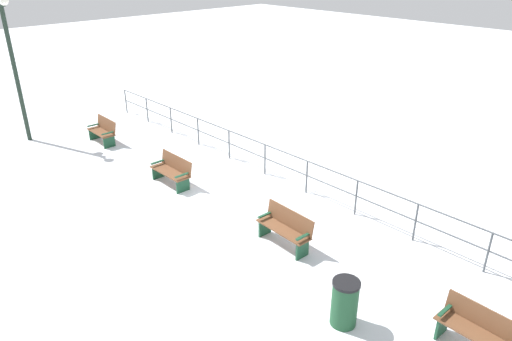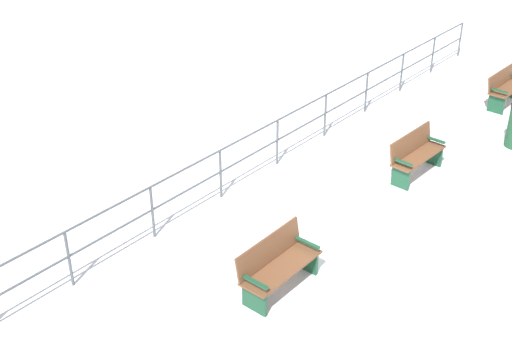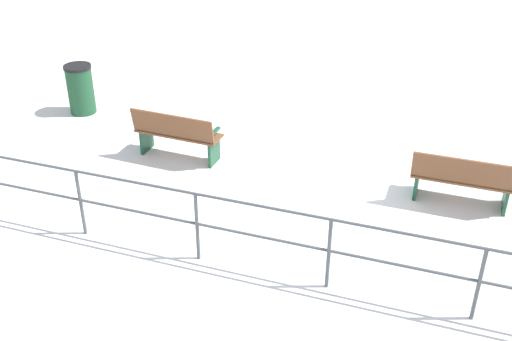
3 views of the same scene
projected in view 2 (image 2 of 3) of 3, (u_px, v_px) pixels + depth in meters
ground_plane at (355, 224)px, 12.34m from camera, size 80.00×80.00×0.00m
bench_second at (277, 264)px, 10.53m from camera, size 0.58×1.52×0.89m
bench_third at (416, 154)px, 13.72m from camera, size 0.56×1.54×0.91m
bench_fourth at (505, 88)px, 16.87m from camera, size 0.55×1.41×0.88m
waterfront_railing at (250, 149)px, 13.41m from camera, size 0.05×19.54×1.05m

